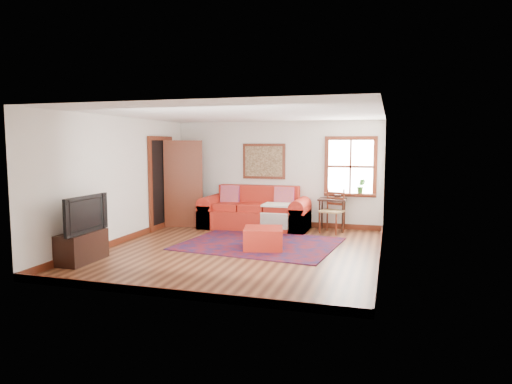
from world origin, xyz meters
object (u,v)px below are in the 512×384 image
(red_leather_sofa, at_px, (255,214))
(side_table, at_px, (332,204))
(red_ottoman, at_px, (263,239))
(media_cabinet, at_px, (82,247))
(ladder_back_chair, at_px, (333,209))

(red_leather_sofa, xyz_separation_m, side_table, (1.77, 0.16, 0.29))
(red_ottoman, relative_size, side_table, 0.97)
(media_cabinet, bearing_deg, red_ottoman, 33.16)
(media_cabinet, bearing_deg, ladder_back_chair, 45.32)
(media_cabinet, bearing_deg, red_leather_sofa, 63.34)
(red_leather_sofa, height_order, side_table, red_leather_sofa)
(red_ottoman, bearing_deg, side_table, 51.83)
(ladder_back_chair, relative_size, media_cabinet, 1.06)
(red_leather_sofa, distance_m, side_table, 1.80)
(red_leather_sofa, relative_size, media_cabinet, 2.74)
(red_leather_sofa, distance_m, ladder_back_chair, 1.82)
(side_table, xyz_separation_m, ladder_back_chair, (0.04, -0.20, -0.09))
(red_ottoman, height_order, side_table, side_table)
(ladder_back_chair, distance_m, media_cabinet, 5.28)
(red_ottoman, xyz_separation_m, side_table, (1.00, 2.21, 0.41))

